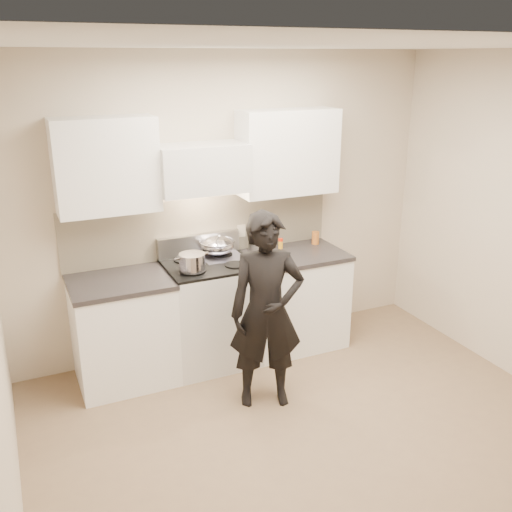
# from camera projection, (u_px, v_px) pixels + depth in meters

# --- Properties ---
(ground_plane) EXTENTS (4.00, 4.00, 0.00)m
(ground_plane) POSITION_uv_depth(u_px,v_px,m) (319.00, 440.00, 4.14)
(ground_plane) COLOR #7F664A
(room_shell) EXTENTS (4.04, 3.54, 2.70)m
(room_shell) POSITION_uv_depth(u_px,v_px,m) (293.00, 217.00, 3.91)
(room_shell) COLOR beige
(room_shell) RESTS_ON ground
(stove) EXTENTS (0.76, 0.65, 0.96)m
(stove) POSITION_uv_depth(u_px,v_px,m) (211.00, 312.00, 5.09)
(stove) COLOR silver
(stove) RESTS_ON ground
(counter_right) EXTENTS (0.92, 0.67, 0.92)m
(counter_right) POSITION_uv_depth(u_px,v_px,m) (293.00, 298.00, 5.42)
(counter_right) COLOR white
(counter_right) RESTS_ON ground
(counter_left) EXTENTS (0.82, 0.67, 0.92)m
(counter_left) POSITION_uv_depth(u_px,v_px,m) (124.00, 330.00, 4.79)
(counter_left) COLOR white
(counter_left) RESTS_ON ground
(wok) EXTENTS (0.32, 0.39, 0.26)m
(wok) POSITION_uv_depth(u_px,v_px,m) (217.00, 245.00, 5.07)
(wok) COLOR #ABABBC
(wok) RESTS_ON stove
(stock_pot) EXTENTS (0.31, 0.25, 0.15)m
(stock_pot) POSITION_uv_depth(u_px,v_px,m) (192.00, 262.00, 4.70)
(stock_pot) COLOR #ABABBC
(stock_pot) RESTS_ON stove
(utensil_crock) EXTENTS (0.13, 0.13, 0.34)m
(utensil_crock) POSITION_uv_depth(u_px,v_px,m) (255.00, 239.00, 5.33)
(utensil_crock) COLOR #A9A9A9
(utensil_crock) RESTS_ON counter_right
(spice_jar) EXTENTS (0.04, 0.04, 0.10)m
(spice_jar) POSITION_uv_depth(u_px,v_px,m) (281.00, 243.00, 5.37)
(spice_jar) COLOR orange
(spice_jar) RESTS_ON counter_right
(oil_glass) EXTENTS (0.07, 0.07, 0.12)m
(oil_glass) POSITION_uv_depth(u_px,v_px,m) (315.00, 238.00, 5.50)
(oil_glass) COLOR #B76323
(oil_glass) RESTS_ON counter_right
(person) EXTENTS (0.66, 0.53, 1.57)m
(person) POSITION_uv_depth(u_px,v_px,m) (266.00, 312.00, 4.37)
(person) COLOR black
(person) RESTS_ON ground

